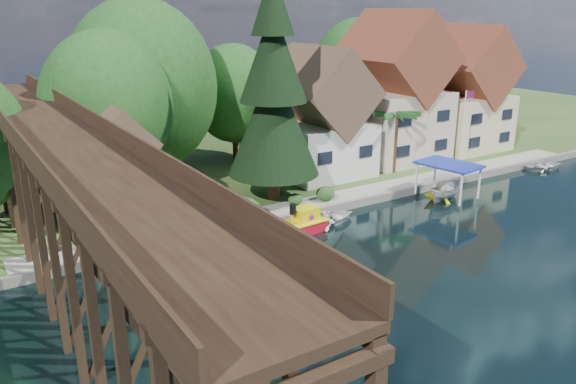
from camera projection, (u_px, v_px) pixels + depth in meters
name	position (u px, v px, depth m)	size (l,w,h in m)	color
ground	(376.00, 260.00, 33.65)	(140.00, 140.00, 0.00)	black
bank	(169.00, 145.00, 60.84)	(140.00, 52.00, 0.50)	#2E4E1F
seawall	(346.00, 206.00, 42.01)	(60.00, 0.40, 0.62)	slate
promenade	(356.00, 194.00, 44.00)	(50.00, 2.60, 0.06)	gray
trestle_bridge	(68.00, 198.00, 27.98)	(4.12, 44.18, 9.30)	black
house_left	(318.00, 121.00, 48.45)	(7.64, 8.64, 11.02)	silver
house_center	(393.00, 97.00, 53.04)	(8.65, 9.18, 13.89)	beige
house_right	(461.00, 97.00, 57.42)	(8.15, 8.64, 12.45)	beige
shed	(116.00, 170.00, 38.48)	(5.09, 5.40, 7.85)	silver
bg_trees	(228.00, 94.00, 48.94)	(49.90, 13.30, 10.57)	#382314
shrubs	(236.00, 210.00, 38.35)	(15.76, 2.47, 1.70)	#1C4518
conifer	(273.00, 93.00, 40.38)	(6.77, 6.77, 16.68)	#382314
palm_tree	(396.00, 116.00, 48.35)	(4.17, 4.17, 5.81)	#382314
flagpole	(464.00, 121.00, 49.67)	(1.11, 0.10, 7.07)	white
tugboat	(304.00, 222.00, 37.68)	(3.19, 1.91, 2.23)	#B60C1E
boat_white_a	(330.00, 217.00, 39.43)	(2.92, 4.08, 0.85)	silver
boat_canopy	(447.00, 184.00, 43.95)	(3.87, 5.02, 2.94)	silver
boat_yellow	(440.00, 192.00, 43.92)	(2.30, 2.67, 1.41)	yellow
boat_white_b	(544.00, 165.00, 52.61)	(2.80, 3.92, 0.81)	silver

